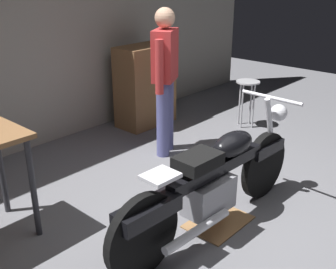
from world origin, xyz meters
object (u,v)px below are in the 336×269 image
Objects in this scene: motorcycle at (215,181)px; shop_stool at (247,91)px; wooden_dresser at (145,86)px; person_standing at (165,76)px.

shop_stool is (2.29, 1.12, 0.05)m from motorcycle.
wooden_dresser is (-0.86, 1.09, 0.05)m from shop_stool.
shop_stool is 1.40m from wooden_dresser.
wooden_dresser is (1.42, 2.22, 0.10)m from motorcycle.
motorcycle is at bearing -122.67° from wooden_dresser.
person_standing is 1.52× the size of wooden_dresser.
wooden_dresser is at bearing 59.44° from motorcycle.
person_standing is at bearing 170.58° from shop_stool.
person_standing is at bearing 59.00° from motorcycle.
person_standing is (0.88, 1.35, 0.48)m from motorcycle.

